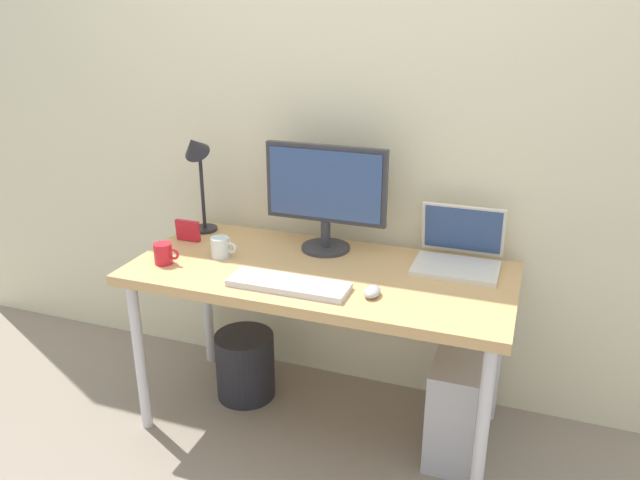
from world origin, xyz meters
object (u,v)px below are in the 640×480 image
(laptop, at_px, (459,252))
(desk_lamp, at_px, (196,161))
(monitor, at_px, (326,192))
(glass_cup, at_px, (221,247))
(desk, at_px, (320,284))
(keyboard, at_px, (289,284))
(mouse, at_px, (372,292))
(computer_tower, at_px, (456,404))
(photo_frame, at_px, (188,230))
(wastebasket, at_px, (245,365))
(coffee_mug, at_px, (164,254))

(laptop, xyz_separation_m, desk_lamp, (-1.12, -0.02, 0.27))
(monitor, height_order, glass_cup, monitor)
(glass_cup, bearing_deg, desk, 2.46)
(keyboard, relative_size, mouse, 4.89)
(mouse, height_order, computer_tower, mouse)
(laptop, bearing_deg, glass_cup, -165.52)
(desk, bearing_deg, photo_frame, 171.85)
(glass_cup, distance_m, computer_tower, 1.11)
(wastebasket, bearing_deg, photo_frame, 175.83)
(keyboard, distance_m, mouse, 0.30)
(desk, distance_m, computer_tower, 0.70)
(desk, relative_size, keyboard, 3.33)
(laptop, height_order, computer_tower, laptop)
(mouse, relative_size, coffee_mug, 0.85)
(keyboard, distance_m, photo_frame, 0.65)
(monitor, height_order, mouse, monitor)
(desk_lamp, bearing_deg, keyboard, -33.95)
(monitor, xyz_separation_m, keyboard, (-0.00, -0.39, -0.24))
(monitor, xyz_separation_m, laptop, (0.54, 0.02, -0.19))
(desk_lamp, distance_m, wastebasket, 0.92)
(photo_frame, xyz_separation_m, computer_tower, (1.18, -0.08, -0.54))
(coffee_mug, distance_m, photo_frame, 0.25)
(computer_tower, bearing_deg, keyboard, -161.21)
(desk, xyz_separation_m, desk_lamp, (-0.63, 0.20, 0.38))
(glass_cup, bearing_deg, mouse, -11.70)
(photo_frame, bearing_deg, desk_lamp, 90.23)
(desk, distance_m, keyboard, 0.21)
(laptop, relative_size, glass_cup, 2.89)
(monitor, relative_size, wastebasket, 1.67)
(mouse, bearing_deg, desk, 148.01)
(photo_frame, bearing_deg, desk, -8.15)
(monitor, relative_size, desk_lamp, 1.10)
(monitor, distance_m, laptop, 0.57)
(coffee_mug, height_order, photo_frame, photo_frame)
(mouse, relative_size, photo_frame, 0.82)
(desk, xyz_separation_m, coffee_mug, (-0.59, -0.15, 0.10))
(desk_lamp, relative_size, glass_cup, 4.12)
(mouse, bearing_deg, photo_frame, 164.38)
(glass_cup, relative_size, wastebasket, 0.37)
(coffee_mug, bearing_deg, computer_tower, 8.36)
(keyboard, bearing_deg, glass_cup, 154.63)
(desk, relative_size, monitor, 2.92)
(monitor, relative_size, glass_cup, 4.54)
(computer_tower, bearing_deg, monitor, 162.82)
(glass_cup, height_order, wastebasket, glass_cup)
(laptop, xyz_separation_m, wastebasket, (-0.87, -0.14, -0.61))
(monitor, bearing_deg, mouse, -50.04)
(desk, relative_size, glass_cup, 13.23)
(photo_frame, height_order, computer_tower, photo_frame)
(laptop, bearing_deg, wastebasket, -170.59)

